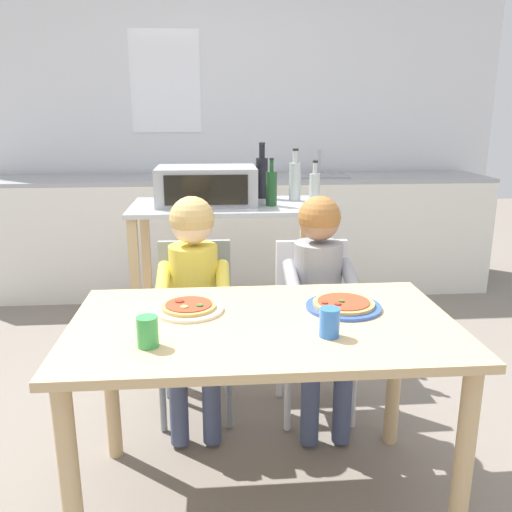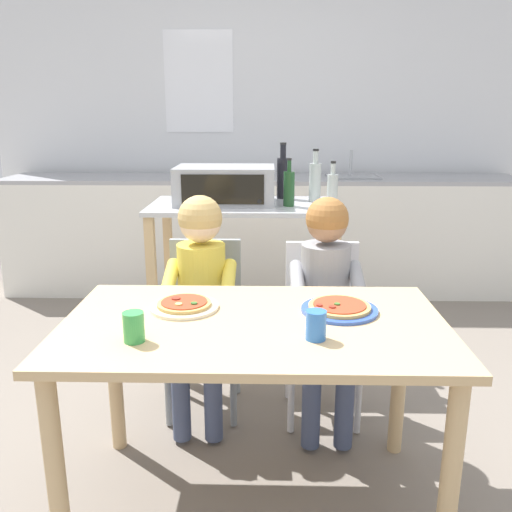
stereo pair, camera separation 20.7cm
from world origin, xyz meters
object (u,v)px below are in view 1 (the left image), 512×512
(child_in_grey_shirt, at_px, (320,285))
(bottle_dark_olive_oil, at_px, (315,189))
(drinking_cup_green, at_px, (148,332))
(child_in_yellow_shirt, at_px, (193,283))
(bottle_squat_spirits, at_px, (262,176))
(dining_chair_left, at_px, (196,315))
(toaster_oven, at_px, (206,186))
(pizza_plate_cream, at_px, (189,308))
(drinking_cup_blue, at_px, (330,322))
(dining_chair_right, at_px, (314,315))
(pizza_plate_blue_rimmed, at_px, (343,305))
(dining_table, at_px, (263,349))
(bottle_brown_beer, at_px, (271,188))
(bottle_slim_sauce, at_px, (295,180))
(kitchen_island_cart, at_px, (227,256))

(child_in_grey_shirt, bearing_deg, bottle_dark_olive_oil, 82.21)
(drinking_cup_green, bearing_deg, child_in_yellow_shirt, 81.52)
(bottle_squat_spirits, relative_size, dining_chair_left, 0.41)
(toaster_oven, xyz_separation_m, pizza_plate_cream, (-0.06, -1.20, -0.28))
(child_in_grey_shirt, relative_size, drinking_cup_blue, 11.01)
(dining_chair_right, height_order, pizza_plate_blue_rimmed, dining_chair_right)
(toaster_oven, height_order, dining_table, toaster_oven)
(bottle_brown_beer, relative_size, child_in_grey_shirt, 0.25)
(bottle_squat_spirits, bearing_deg, pizza_plate_cream, -105.67)
(bottle_slim_sauce, distance_m, child_in_yellow_shirt, 1.06)
(dining_chair_left, xyz_separation_m, pizza_plate_blue_rimmed, (0.56, -0.59, 0.25))
(dining_chair_right, distance_m, child_in_grey_shirt, 0.22)
(bottle_slim_sauce, relative_size, child_in_yellow_shirt, 0.29)
(toaster_oven, distance_m, bottle_slim_sauce, 0.52)
(kitchen_island_cart, xyz_separation_m, drinking_cup_blue, (0.29, -1.44, 0.16))
(child_in_grey_shirt, bearing_deg, dining_table, -119.87)
(bottle_slim_sauce, xyz_separation_m, pizza_plate_cream, (-0.57, -1.28, -0.30))
(bottle_slim_sauce, relative_size, drinking_cup_blue, 3.20)
(kitchen_island_cart, bearing_deg, drinking_cup_blue, -78.79)
(dining_chair_right, xyz_separation_m, child_in_yellow_shirt, (-0.56, -0.08, 0.20))
(dining_table, bearing_deg, bottle_brown_beer, 82.56)
(dining_chair_left, bearing_deg, bottle_dark_olive_oil, 36.81)
(kitchen_island_cart, bearing_deg, bottle_brown_beer, -15.71)
(dining_chair_left, xyz_separation_m, drinking_cup_green, (-0.11, -0.87, 0.29))
(drinking_cup_green, bearing_deg, bottle_slim_sauce, 66.38)
(dining_table, distance_m, dining_chair_left, 0.75)
(bottle_dark_olive_oil, height_order, drinking_cup_blue, bottle_dark_olive_oil)
(drinking_cup_green, bearing_deg, bottle_dark_olive_oil, 60.62)
(bottle_dark_olive_oil, xyz_separation_m, drinking_cup_green, (-0.76, -1.35, -0.24))
(pizza_plate_cream, bearing_deg, kitchen_island_cart, 81.88)
(dining_chair_left, xyz_separation_m, child_in_yellow_shirt, (0.00, -0.12, 0.20))
(pizza_plate_cream, bearing_deg, bottle_brown_beer, 69.42)
(bottle_dark_olive_oil, bearing_deg, kitchen_island_cart, 165.86)
(pizza_plate_blue_rimmed, bearing_deg, dining_table, -161.86)
(pizza_plate_blue_rimmed, bearing_deg, bottle_dark_olive_oil, 85.29)
(kitchen_island_cart, relative_size, dining_chair_right, 1.32)
(kitchen_island_cart, height_order, pizza_plate_blue_rimmed, kitchen_island_cart)
(toaster_oven, xyz_separation_m, bottle_brown_beer, (0.36, -0.09, -0.00))
(toaster_oven, distance_m, dining_chair_left, 0.82)
(pizza_plate_blue_rimmed, bearing_deg, pizza_plate_cream, 178.28)
(child_in_yellow_shirt, bearing_deg, dining_table, -65.87)
(dining_table, bearing_deg, kitchen_island_cart, 93.89)
(kitchen_island_cart, relative_size, drinking_cup_blue, 11.34)
(dining_chair_right, relative_size, pizza_plate_blue_rimmed, 2.95)
(child_in_yellow_shirt, bearing_deg, pizza_plate_cream, -90.01)
(kitchen_island_cart, height_order, drinking_cup_green, kitchen_island_cart)
(bottle_squat_spirits, height_order, drinking_cup_green, bottle_squat_spirits)
(dining_table, distance_m, child_in_grey_shirt, 0.61)
(bottle_squat_spirits, xyz_separation_m, child_in_yellow_shirt, (-0.39, -0.93, -0.36))
(bottle_brown_beer, height_order, dining_chair_right, bottle_brown_beer)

